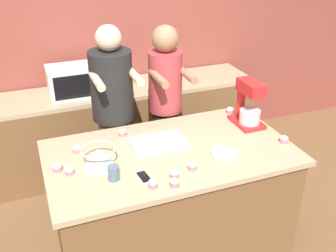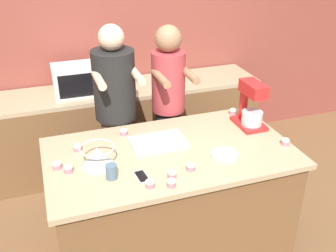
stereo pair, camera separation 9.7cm
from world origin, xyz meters
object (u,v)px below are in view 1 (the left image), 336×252
cupcake_5 (123,132)px  cupcake_9 (69,170)px  person_left (114,119)px  cupcake_4 (174,174)px  microwave_oven (77,80)px  cupcake_1 (174,182)px  cupcake_7 (284,139)px  cell_phone (144,177)px  person_right (166,110)px  cupcake_8 (57,167)px  mixing_bowl (99,157)px  stand_mixer (248,106)px  cupcake_2 (192,166)px  cupcake_6 (153,183)px  baking_tray (158,142)px  cupcake_0 (230,110)px  small_plate (225,153)px  drinking_glass (114,173)px  cupcake_3 (77,149)px

cupcake_5 → cupcake_9: 0.61m
person_left → cupcake_4: (0.15, -1.01, 0.04)m
microwave_oven → cupcake_9: 1.44m
cupcake_1 → cupcake_7: same height
cell_phone → cupcake_4: (0.19, -0.06, 0.02)m
person_right → cupcake_5: (-0.49, -0.34, 0.04)m
person_left → microwave_oven: (-0.19, 0.68, 0.14)m
cupcake_7 → cupcake_8: same height
cell_phone → cupcake_8: bearing=150.7°
person_left → cupcake_7: bearing=-38.8°
cupcake_4 → mixing_bowl: bearing=144.9°
stand_mixer → cupcake_2: (-0.70, -0.45, -0.14)m
cell_phone → cupcake_5: bearing=87.8°
cell_phone → cupcake_1: size_ratio=2.41×
person_left → mixing_bowl: size_ratio=7.03×
person_left → stand_mixer: bearing=-27.2°
cupcake_6 → cupcake_8: bearing=143.1°
cupcake_8 → cupcake_5: bearing=30.6°
baking_tray → cupcake_4: (-0.05, -0.46, 0.01)m
stand_mixer → cupcake_5: size_ratio=6.12×
cupcake_0 → cupcake_6: same height
cupcake_2 → cupcake_9: 0.82m
cupcake_0 → person_left: bearing=164.0°
microwave_oven → small_plate: microwave_oven is taller
cupcake_9 → small_plate: bearing=-8.0°
drinking_glass → cupcake_6: (0.21, -0.17, -0.02)m
small_plate → cupcake_2: 0.31m
small_plate → cupcake_1: 0.53m
person_right → stand_mixer: size_ratio=4.37×
cell_phone → cupcake_5: 0.61m
cupcake_1 → cupcake_3: size_ratio=1.00×
cell_phone → cupcake_8: 0.59m
stand_mixer → cupcake_7: bearing=-74.8°
person_left → cupcake_9: bearing=-123.7°
cupcake_9 → cupcake_3: bearing=70.2°
cupcake_9 → drinking_glass: bearing=-32.1°
person_left → cupcake_8: 0.86m
cupcake_4 → person_left: bearing=98.5°
cupcake_2 → cupcake_8: same height
cupcake_0 → cupcake_7: size_ratio=1.00×
stand_mixer → cupcake_0: 0.27m
cupcake_7 → person_left: bearing=141.2°
person_right → mixing_bowl: 1.04m
stand_mixer → cell_phone: stand_mixer is taller
person_right → small_plate: (0.12, -0.88, 0.02)m
cupcake_1 → cupcake_7: (0.99, 0.22, 0.00)m
cupcake_5 → cupcake_2: bearing=-63.5°
person_right → cupcake_2: 0.98m
cupcake_8 → small_plate: bearing=-10.9°
cell_phone → small_plate: (0.64, 0.07, 0.00)m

